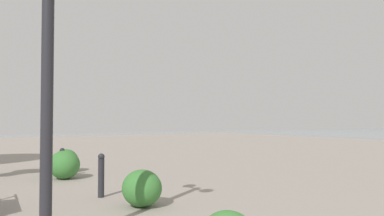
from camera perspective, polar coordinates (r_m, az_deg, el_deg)
The scene contains 6 objects.
lamppost at distance 4.88m, azimuth -20.85°, elevation 12.08°, with size 0.98×0.28×4.00m.
bollard_near at distance 7.70m, azimuth -13.50°, elevation -9.69°, with size 0.13×0.13×0.85m.
bollard_mid at distance 10.75m, azimuth -18.96°, elevation -7.63°, with size 0.13×0.13×0.76m.
shrub_low at distance 10.31m, azimuth -18.64°, elevation -8.09°, with size 0.85×0.77×0.72m.
shrub_wide at distance 11.71m, azimuth -18.47°, elevation -7.49°, with size 0.78×0.70×0.66m.
shrub_tall at distance 6.78m, azimuth -7.54°, elevation -11.87°, with size 0.76×0.68×0.64m.
Camera 1 is at (-0.65, 1.67, 1.50)m, focal length 35.46 mm.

